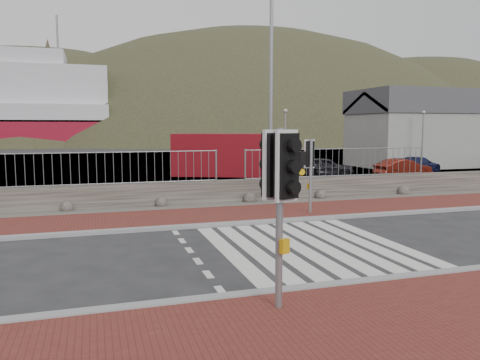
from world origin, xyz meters
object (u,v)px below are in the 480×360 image
object	(u,v)px
shipping_container	(224,155)
car_a	(325,167)
car_b	(403,168)
traffic_signal_far	(310,160)
streetlight	(274,78)
traffic_signal_near	(280,181)
car_c	(418,165)

from	to	relation	value
shipping_container	car_a	bearing A→B (deg)	-1.51
car_a	car_b	xyz separation A→B (m)	(4.05, -2.13, -0.03)
traffic_signal_far	streetlight	size ratio (longest dim) A/B	0.29
traffic_signal_near	shipping_container	bearing A→B (deg)	56.17
car_c	traffic_signal_far	bearing A→B (deg)	110.78
car_c	car_b	bearing A→B (deg)	109.39
traffic_signal_near	traffic_signal_far	bearing A→B (deg)	40.32
traffic_signal_near	car_a	distance (m)	21.66
traffic_signal_near	streetlight	xyz separation A→B (m)	(4.54, 11.83, 2.89)
traffic_signal_near	car_a	bearing A→B (deg)	39.78
traffic_signal_near	car_b	bearing A→B (deg)	27.90
streetlight	traffic_signal_near	bearing A→B (deg)	-109.20
traffic_signal_far	car_a	bearing A→B (deg)	-119.95
traffic_signal_far	car_a	xyz separation A→B (m)	(6.42, 11.18, -1.30)
traffic_signal_near	car_c	xyz separation A→B (m)	(17.56, 19.02, -1.62)
streetlight	car_a	size ratio (longest dim) A/B	2.57
streetlight	car_b	distance (m)	12.11
shipping_container	car_a	world-z (taller)	shipping_container
shipping_container	car_b	world-z (taller)	shipping_container
car_b	traffic_signal_far	bearing A→B (deg)	126.86
car_b	traffic_signal_near	bearing A→B (deg)	134.65
shipping_container	car_b	distance (m)	10.83
traffic_signal_near	car_c	size ratio (longest dim) A/B	0.80
traffic_signal_near	traffic_signal_far	distance (m)	8.72
traffic_signal_near	streetlight	size ratio (longest dim) A/B	0.33
car_a	car_b	bearing A→B (deg)	-100.52
traffic_signal_far	car_c	world-z (taller)	traffic_signal_far
traffic_signal_near	shipping_container	world-z (taller)	traffic_signal_near
traffic_signal_near	car_b	xyz separation A→B (m)	(14.68, 16.68, -1.60)
traffic_signal_far	shipping_container	size ratio (longest dim) A/B	0.42
traffic_signal_far	car_b	distance (m)	13.90
traffic_signal_far	car_a	world-z (taller)	traffic_signal_far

